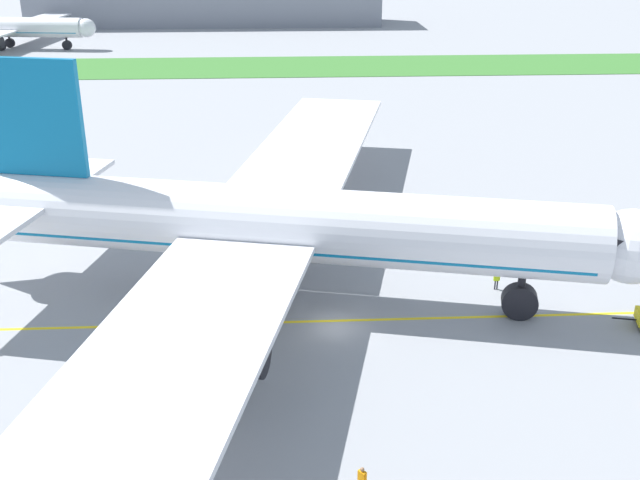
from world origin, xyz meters
name	(u,v)px	position (x,y,z in m)	size (l,w,h in m)	color
ground_plane	(336,327)	(0.00, 0.00, 0.00)	(600.00, 600.00, 0.00)	gray
apron_taxi_line	(335,321)	(0.00, 1.04, 0.00)	(280.00, 0.36, 0.01)	yellow
grass_median_strip	(298,66)	(0.00, 110.65, 0.05)	(320.00, 24.00, 0.10)	#38722D
airliner_foreground	(274,225)	(-4.60, 5.22, 6.47)	(58.50, 94.21, 19.04)	white
ground_crew_wingwalker_port	(497,279)	(13.99, 5.78, 0.99)	(0.57, 0.25, 1.64)	black
ground_crew_marshaller_front	(362,478)	(0.08, -18.38, 1.07)	(0.50, 0.52, 1.75)	black
parked_airliner_far_centre	(11,28)	(-66.54, 137.18, 4.94)	(40.32, 63.35, 14.57)	white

